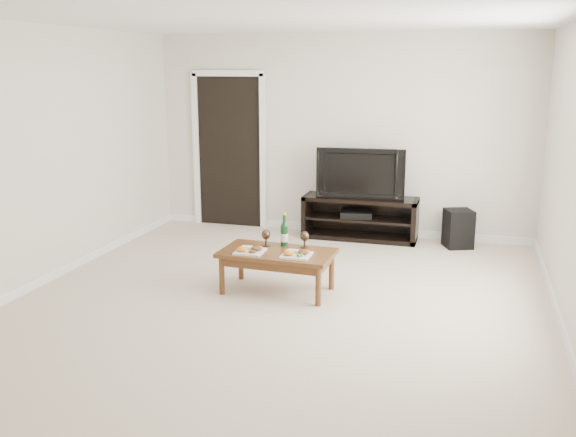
% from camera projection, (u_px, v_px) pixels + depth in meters
% --- Properties ---
extents(floor, '(5.50, 5.50, 0.00)m').
position_uv_depth(floor, '(280.00, 302.00, 6.10)').
color(floor, beige).
rests_on(floor, ground).
extents(back_wall, '(5.00, 0.04, 2.60)m').
position_uv_depth(back_wall, '(341.00, 135.00, 8.38)').
color(back_wall, silver).
rests_on(back_wall, ground).
extents(ceiling, '(5.00, 5.50, 0.04)m').
position_uv_depth(ceiling, '(279.00, 15.00, 5.48)').
color(ceiling, white).
rests_on(ceiling, back_wall).
extents(doorway, '(0.90, 0.02, 2.05)m').
position_uv_depth(doorway, '(230.00, 152.00, 8.83)').
color(doorway, black).
rests_on(doorway, ground).
extents(media_console, '(1.46, 0.45, 0.55)m').
position_uv_depth(media_console, '(360.00, 218.00, 8.27)').
color(media_console, black).
rests_on(media_console, ground).
extents(television, '(1.12, 0.23, 0.64)m').
position_uv_depth(television, '(361.00, 172.00, 8.13)').
color(television, black).
rests_on(television, media_console).
extents(av_receiver, '(0.45, 0.37, 0.08)m').
position_uv_depth(av_receiver, '(356.00, 214.00, 8.27)').
color(av_receiver, black).
rests_on(av_receiver, media_console).
extents(subwoofer, '(0.41, 0.41, 0.47)m').
position_uv_depth(subwoofer, '(458.00, 229.00, 7.90)').
color(subwoofer, black).
rests_on(subwoofer, ground).
extents(coffee_table, '(1.13, 0.65, 0.42)m').
position_uv_depth(coffee_table, '(277.00, 271.00, 6.34)').
color(coffee_table, brown).
rests_on(coffee_table, ground).
extents(plate_left, '(0.27, 0.27, 0.07)m').
position_uv_depth(plate_left, '(250.00, 249.00, 6.25)').
color(plate_left, white).
rests_on(plate_left, coffee_table).
extents(plate_right, '(0.27, 0.27, 0.07)m').
position_uv_depth(plate_right, '(296.00, 253.00, 6.12)').
color(plate_right, white).
rests_on(plate_right, coffee_table).
extents(wine_bottle, '(0.07, 0.07, 0.35)m').
position_uv_depth(wine_bottle, '(284.00, 229.00, 6.44)').
color(wine_bottle, '#0E3619').
rests_on(wine_bottle, coffee_table).
extents(goblet_left, '(0.09, 0.09, 0.17)m').
position_uv_depth(goblet_left, '(266.00, 238.00, 6.45)').
color(goblet_left, '#3C2D21').
rests_on(goblet_left, coffee_table).
extents(goblet_right, '(0.09, 0.09, 0.17)m').
position_uv_depth(goblet_right, '(305.00, 240.00, 6.39)').
color(goblet_right, '#3C2D21').
rests_on(goblet_right, coffee_table).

